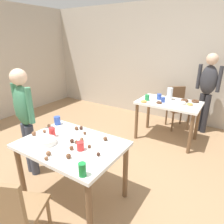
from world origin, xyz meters
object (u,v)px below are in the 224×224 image
at_px(dining_table_near, 72,151).
at_px(person_girl_near, 25,115).
at_px(chair_near_table, 12,212).
at_px(person_adult_far, 207,87).
at_px(dining_table_far, 168,108).
at_px(mixing_bowl, 46,141).
at_px(soda_can, 82,170).
at_px(chair_far_table, 177,105).
at_px(pitcher_far, 170,94).

distance_m(dining_table_near, person_girl_near, 0.88).
distance_m(chair_near_table, person_adult_far, 3.68).
distance_m(dining_table_far, person_girl_near, 2.41).
height_order(chair_near_table, mixing_bowl, chair_near_table).
relative_size(dining_table_near, person_adult_far, 0.72).
xyz_separation_m(person_girl_near, soda_can, (1.31, -0.39, -0.08)).
bearing_deg(person_adult_far, person_girl_near, -123.60).
relative_size(person_girl_near, mixing_bowl, 7.14).
relative_size(dining_table_near, chair_far_table, 1.30).
xyz_separation_m(dining_table_near, person_adult_far, (0.96, 2.77, 0.30)).
bearing_deg(pitcher_far, chair_far_table, 87.10).
xyz_separation_m(chair_near_table, mixing_bowl, (-0.27, 0.61, 0.28)).
xyz_separation_m(chair_far_table, pitcher_far, (-0.03, -0.55, 0.37)).
distance_m(dining_table_near, soda_can, 0.60).
bearing_deg(chair_near_table, person_girl_near, 137.88).
relative_size(dining_table_far, chair_far_table, 1.26).
distance_m(dining_table_far, pitcher_far, 0.27).
xyz_separation_m(dining_table_near, person_girl_near, (-0.84, 0.04, 0.24)).
distance_m(person_girl_near, mixing_bowl, 0.67).
relative_size(dining_table_near, soda_can, 9.26).
bearing_deg(pitcher_far, chair_near_table, -97.00).
bearing_deg(person_girl_near, soda_can, -16.58).
bearing_deg(dining_table_near, chair_near_table, -86.14).
distance_m(person_adult_far, mixing_bowl, 3.15).
bearing_deg(mixing_bowl, person_girl_near, 162.68).
xyz_separation_m(dining_table_near, chair_far_table, (0.44, 2.74, -0.15)).
xyz_separation_m(mixing_bowl, pitcher_far, (0.63, 2.34, 0.08)).
distance_m(chair_near_table, soda_can, 0.67).
height_order(person_girl_near, soda_can, person_girl_near).
xyz_separation_m(person_adult_far, soda_can, (-0.50, -3.11, -0.14)).
bearing_deg(dining_table_near, person_girl_near, 177.19).
distance_m(person_girl_near, soda_can, 1.37).
height_order(mixing_bowl, soda_can, soda_can).
bearing_deg(soda_can, dining_table_near, 143.04).
distance_m(dining_table_far, person_adult_far, 0.93).
height_order(person_girl_near, person_adult_far, person_adult_far).
xyz_separation_m(chair_far_table, person_girl_near, (-1.29, -2.70, 0.39)).
relative_size(chair_far_table, pitcher_far, 3.85).
bearing_deg(dining_table_far, mixing_bowl, -106.95).
bearing_deg(person_girl_near, mixing_bowl, -17.32).
relative_size(dining_table_near, chair_near_table, 1.30).
xyz_separation_m(chair_near_table, person_adult_far, (0.91, 3.53, 0.45)).
bearing_deg(soda_can, person_adult_far, 80.81).
bearing_deg(person_girl_near, pitcher_far, 59.60).
bearing_deg(pitcher_far, mixing_bowl, -105.06).
bearing_deg(chair_near_table, person_adult_far, 75.52).
height_order(dining_table_far, chair_far_table, chair_far_table).
height_order(dining_table_far, mixing_bowl, mixing_bowl).
xyz_separation_m(dining_table_near, dining_table_far, (0.46, 2.05, -0.01)).
bearing_deg(person_adult_far, dining_table_far, -125.37).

